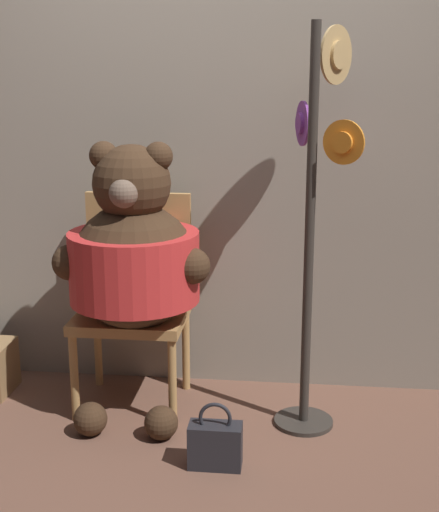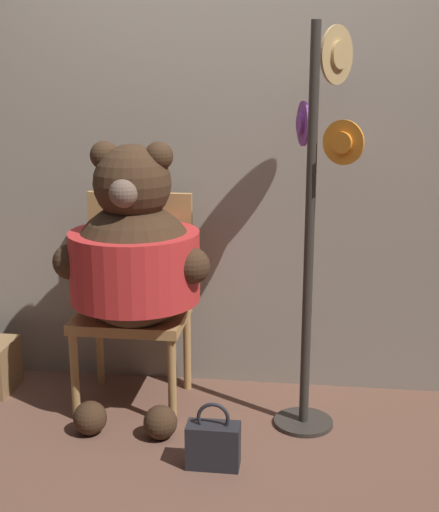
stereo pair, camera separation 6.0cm
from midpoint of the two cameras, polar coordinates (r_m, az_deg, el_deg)
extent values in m
plane|color=brown|center=(3.35, -1.70, -14.56)|extent=(14.00, 14.00, 0.00)
cube|color=gray|center=(3.67, -0.27, 6.94)|extent=(8.00, 0.10, 2.29)
cylinder|color=#B2844C|center=(3.50, -12.02, -9.54)|extent=(0.04, 0.04, 0.43)
cylinder|color=#B2844C|center=(3.39, -4.30, -10.08)|extent=(0.04, 0.04, 0.43)
cylinder|color=#B2844C|center=(3.86, -10.14, -7.12)|extent=(0.04, 0.04, 0.43)
cylinder|color=#B2844C|center=(3.76, -3.16, -7.52)|extent=(0.04, 0.04, 0.43)
cube|color=#B2844C|center=(3.53, -7.55, -4.90)|extent=(0.53, 0.47, 0.05)
cube|color=#B2844C|center=(3.65, -6.91, 0.73)|extent=(0.53, 0.04, 0.56)
sphere|color=#3D2819|center=(3.38, -7.33, -0.82)|extent=(0.60, 0.60, 0.60)
cylinder|color=red|center=(3.38, -7.33, -0.82)|extent=(0.61, 0.61, 0.33)
sphere|color=#3D2819|center=(3.30, -7.55, 5.75)|extent=(0.36, 0.36, 0.36)
sphere|color=#3D2819|center=(3.31, -9.77, 7.92)|extent=(0.13, 0.13, 0.13)
sphere|color=#3D2819|center=(3.25, -5.44, 7.94)|extent=(0.13, 0.13, 0.13)
sphere|color=brown|center=(3.15, -8.20, 5.00)|extent=(0.13, 0.13, 0.13)
sphere|color=#3D2819|center=(3.38, -12.37, -0.51)|extent=(0.17, 0.17, 0.17)
sphere|color=#3D2819|center=(3.24, -2.74, -0.81)|extent=(0.17, 0.17, 0.17)
sphere|color=#3D2819|center=(3.41, -10.82, -12.73)|extent=(0.16, 0.16, 0.16)
sphere|color=#3D2819|center=(3.34, -5.23, -13.19)|extent=(0.16, 0.16, 0.16)
cylinder|color=#332D28|center=(3.51, 6.23, -13.01)|extent=(0.28, 0.28, 0.02)
cylinder|color=#332D28|center=(3.19, 6.68, 1.60)|extent=(0.04, 0.04, 1.84)
cylinder|color=#7A388E|center=(3.28, 6.14, 10.49)|extent=(0.06, 0.20, 0.20)
cylinder|color=#7A388E|center=(3.28, 6.14, 10.49)|extent=(0.07, 0.10, 0.10)
cylinder|color=tan|center=(3.26, 8.79, 15.62)|extent=(0.15, 0.22, 0.25)
cylinder|color=tan|center=(3.26, 8.79, 15.62)|extent=(0.10, 0.13, 0.12)
cylinder|color=orange|center=(3.06, 9.34, 8.97)|extent=(0.17, 0.10, 0.19)
cylinder|color=orange|center=(3.06, 9.34, 8.97)|extent=(0.10, 0.08, 0.09)
cube|color=#232328|center=(3.11, -0.91, -14.93)|extent=(0.23, 0.11, 0.19)
torus|color=#232328|center=(3.05, -0.92, -12.84)|extent=(0.14, 0.02, 0.14)
camera|label=1|loc=(0.03, -90.52, -0.14)|focal=50.00mm
camera|label=2|loc=(0.03, 89.48, 0.14)|focal=50.00mm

